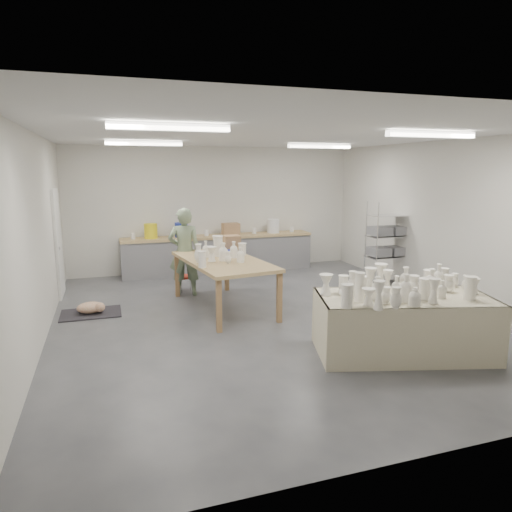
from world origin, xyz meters
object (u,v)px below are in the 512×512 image
object	(u,v)px
potter	(185,252)
red_stool	(183,277)
drying_table	(403,322)
work_table	(223,259)

from	to	relation	value
potter	red_stool	bearing A→B (deg)	-77.72
drying_table	red_stool	xyz separation A→B (m)	(-2.28, 4.13, -0.16)
red_stool	work_table	bearing A→B (deg)	-67.53
drying_table	work_table	size ratio (longest dim) A/B	0.99
potter	red_stool	xyz separation A→B (m)	(0.00, 0.27, -0.58)
potter	drying_table	bearing A→B (deg)	132.88
work_table	red_stool	size ratio (longest dim) A/B	6.62
work_table	red_stool	bearing A→B (deg)	104.67
work_table	red_stool	xyz separation A→B (m)	(-0.52, 1.26, -0.60)
potter	red_stool	size ratio (longest dim) A/B	4.56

